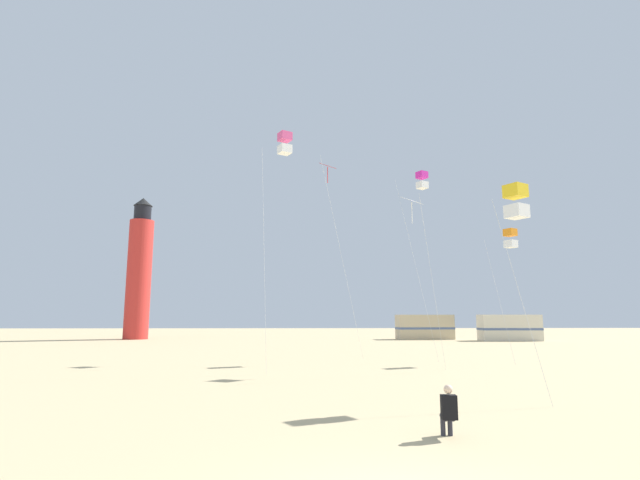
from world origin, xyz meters
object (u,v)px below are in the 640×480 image
at_px(kite_box_orange, 510,238).
at_px(lighthouse_distant, 139,272).
at_px(kite_box_rainbow, 285,144).
at_px(kite_diamond_white, 413,207).
at_px(rv_van_cream, 509,328).
at_px(kite_flyer_standing, 448,410).
at_px(kite_diamond_scarlet, 329,175).
at_px(kite_box_magenta, 422,181).
at_px(kite_box_gold, 516,202).
at_px(rv_van_tan, 425,327).

distance_m(kite_box_orange, lighthouse_distant, 43.30).
relative_size(kite_box_rainbow, kite_diamond_white, 1.38).
distance_m(kite_box_orange, rv_van_cream, 26.88).
bearing_deg(kite_flyer_standing, kite_box_orange, -113.85).
xyz_separation_m(kite_diamond_scarlet, lighthouse_distant, (-21.23, 26.12, -4.23)).
height_order(kite_flyer_standing, lighthouse_distant, lighthouse_distant).
bearing_deg(lighthouse_distant, kite_box_magenta, -44.34).
height_order(kite_box_magenta, rv_van_cream, kite_box_magenta).
bearing_deg(kite_diamond_scarlet, kite_box_gold, -70.60).
distance_m(kite_box_magenta, rv_van_cream, 28.19).
bearing_deg(lighthouse_distant, kite_diamond_white, -52.73).
distance_m(kite_diamond_white, rv_van_cream, 33.59).
height_order(kite_box_orange, kite_diamond_scarlet, kite_diamond_scarlet).
distance_m(kite_box_rainbow, lighthouse_distant, 38.30).
relative_size(kite_box_gold, lighthouse_distant, 0.42).
distance_m(kite_box_magenta, kite_diamond_scarlet, 6.20).
bearing_deg(kite_box_magenta, lighthouse_distant, 135.66).
distance_m(kite_flyer_standing, kite_diamond_white, 15.35).
relative_size(kite_box_magenta, kite_diamond_white, 1.38).
relative_size(kite_flyer_standing, lighthouse_distant, 0.07).
distance_m(kite_flyer_standing, kite_box_rainbow, 17.51).
height_order(kite_flyer_standing, kite_box_orange, kite_box_orange).
xyz_separation_m(kite_box_magenta, kite_diamond_scarlet, (-6.15, 0.63, 0.54)).
bearing_deg(lighthouse_distant, kite_box_orange, -42.29).
bearing_deg(kite_box_magenta, kite_box_orange, -27.05).
bearing_deg(kite_box_orange, rv_van_tan, 86.97).
relative_size(kite_flyer_standing, kite_diamond_white, 0.13).
height_order(kite_flyer_standing, kite_box_magenta, kite_box_magenta).
bearing_deg(rv_van_tan, kite_diamond_scarlet, -119.49).
height_order(kite_box_orange, rv_van_cream, kite_box_orange).
bearing_deg(kite_diamond_scarlet, kite_diamond_white, -60.36).
height_order(kite_box_gold, lighthouse_distant, lighthouse_distant).
bearing_deg(kite_box_rainbow, lighthouse_distant, 119.15).
bearing_deg(lighthouse_distant, kite_box_gold, -57.38).
relative_size(kite_box_orange, rv_van_tan, 1.20).
bearing_deg(kite_diamond_white, kite_box_orange, 30.77).
xyz_separation_m(kite_diamond_white, lighthouse_distant, (-25.24, 33.17, -0.42)).
distance_m(kite_box_orange, kite_diamond_white, 7.96).
bearing_deg(kite_box_rainbow, rv_van_cream, 50.60).
relative_size(kite_flyer_standing, kite_box_orange, 0.15).
distance_m(kite_diamond_scarlet, rv_van_cream, 31.55).
distance_m(kite_flyer_standing, kite_box_magenta, 22.81).
relative_size(kite_box_orange, kite_box_magenta, 0.65).
bearing_deg(lighthouse_distant, kite_flyer_standing, -63.70).
xyz_separation_m(kite_diamond_white, kite_diamond_scarlet, (-4.01, 7.05, 3.81)).
bearing_deg(kite_diamond_scarlet, kite_box_magenta, -5.87).
xyz_separation_m(kite_flyer_standing, kite_box_magenta, (4.51, 19.51, 10.91)).
distance_m(kite_box_gold, lighthouse_distant, 49.63).
height_order(kite_diamond_scarlet, rv_van_tan, kite_diamond_scarlet).
height_order(kite_box_orange, kite_diamond_white, kite_diamond_white).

